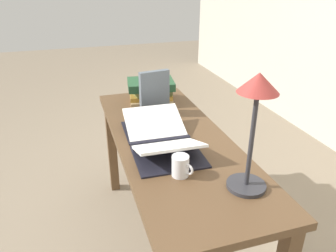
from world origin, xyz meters
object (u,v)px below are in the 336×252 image
at_px(open_book, 161,137).
at_px(reading_lamp, 256,108).
at_px(book_standing_upright, 155,93).
at_px(book_stack_tall, 151,91).
at_px(coffee_mug, 181,166).

bearing_deg(open_book, reading_lamp, 27.46).
bearing_deg(book_standing_upright, open_book, -19.05).
bearing_deg(book_stack_tall, coffee_mug, -6.54).
bearing_deg(book_standing_upright, book_stack_tall, 164.80).
bearing_deg(coffee_mug, open_book, 179.80).
distance_m(book_standing_upright, coffee_mug, 0.67).
distance_m(reading_lamp, coffee_mug, 0.40).
height_order(book_stack_tall, coffee_mug, book_stack_tall).
xyz_separation_m(book_stack_tall, book_standing_upright, (0.19, -0.03, 0.05)).
height_order(open_book, reading_lamp, reading_lamp).
distance_m(book_stack_tall, book_standing_upright, 0.20).
xyz_separation_m(book_standing_upright, reading_lamp, (0.82, 0.15, 0.21)).
distance_m(book_stack_tall, reading_lamp, 1.05).
relative_size(open_book, coffee_mug, 6.08).
xyz_separation_m(book_stack_tall, reading_lamp, (1.01, 0.12, 0.26)).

